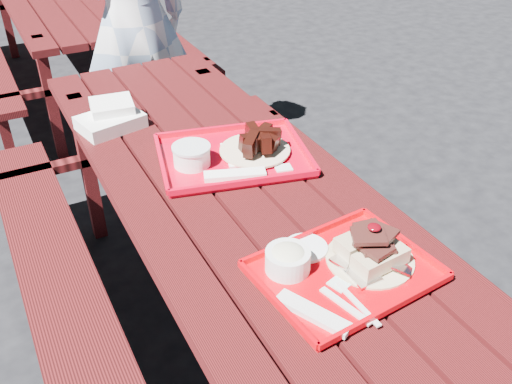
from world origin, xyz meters
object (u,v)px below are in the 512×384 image
Objects in this scene: picnic_table_far at (62,16)px; far_tray at (231,154)px; near_tray at (339,261)px; person at (133,20)px; picnic_table_near at (236,233)px.

picnic_table_far is 4.10× the size of far_tray.
near_tray is 0.27× the size of person.
person reaches higher than far_tray.
far_tray is 1.31m from person.
person is (0.13, -1.34, 0.32)m from picnic_table_far.
person is at bearing 86.88° from far_tray.
picnic_table_far is 1.38m from person.
near_tray is 1.96m from person.
person reaches higher than picnic_table_near.
far_tray is (0.06, -2.64, 0.22)m from picnic_table_far.
near_tray reaches higher than picnic_table_far.
picnic_table_near is 1.37× the size of person.
picnic_table_near is 1.50m from person.
far_tray reaches higher than picnic_table_near.
near_tray reaches higher than picnic_table_near.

